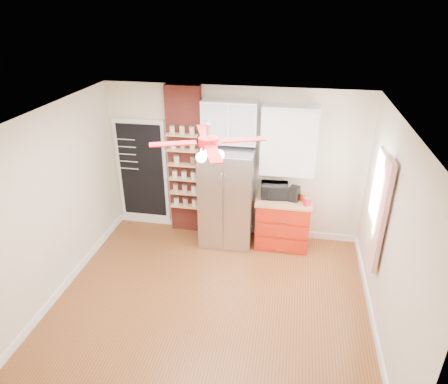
% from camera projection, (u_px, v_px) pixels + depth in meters
% --- Properties ---
extents(floor, '(4.50, 4.50, 0.00)m').
position_uv_depth(floor, '(211.00, 300.00, 5.81)').
color(floor, brown).
rests_on(floor, ground).
extents(ceiling, '(4.50, 4.50, 0.00)m').
position_uv_depth(ceiling, '(208.00, 120.00, 4.62)').
color(ceiling, white).
rests_on(ceiling, wall_back).
extents(wall_back, '(4.50, 0.02, 2.70)m').
position_uv_depth(wall_back, '(234.00, 164.00, 6.98)').
color(wall_back, beige).
rests_on(wall_back, floor).
extents(wall_front, '(4.50, 0.02, 2.70)m').
position_uv_depth(wall_front, '(161.00, 335.00, 3.45)').
color(wall_front, beige).
rests_on(wall_front, floor).
extents(wall_left, '(0.02, 4.00, 2.70)m').
position_uv_depth(wall_left, '(53.00, 206.00, 5.58)').
color(wall_left, beige).
rests_on(wall_left, floor).
extents(wall_right, '(0.02, 4.00, 2.70)m').
position_uv_depth(wall_right, '(390.00, 237.00, 4.85)').
color(wall_right, beige).
rests_on(wall_right, floor).
extents(chalkboard, '(0.95, 0.05, 1.95)m').
position_uv_depth(chalkboard, '(142.00, 171.00, 7.33)').
color(chalkboard, white).
rests_on(chalkboard, wall_back).
extents(brick_pillar, '(0.60, 0.16, 2.70)m').
position_uv_depth(brick_pillar, '(186.00, 162.00, 7.05)').
color(brick_pillar, maroon).
rests_on(brick_pillar, floor).
extents(fridge, '(0.90, 0.70, 1.75)m').
position_uv_depth(fridge, '(227.00, 197.00, 6.87)').
color(fridge, silver).
rests_on(fridge, floor).
extents(upper_glass_cabinet, '(0.90, 0.35, 0.70)m').
position_uv_depth(upper_glass_cabinet, '(230.00, 122.00, 6.48)').
color(upper_glass_cabinet, white).
rests_on(upper_glass_cabinet, wall_back).
extents(red_cabinet, '(0.94, 0.64, 0.90)m').
position_uv_depth(red_cabinet, '(283.00, 222.00, 6.95)').
color(red_cabinet, red).
rests_on(red_cabinet, floor).
extents(upper_shelf_unit, '(0.90, 0.30, 1.15)m').
position_uv_depth(upper_shelf_unit, '(289.00, 141.00, 6.47)').
color(upper_shelf_unit, white).
rests_on(upper_shelf_unit, wall_back).
extents(window, '(0.04, 0.75, 1.05)m').
position_uv_depth(window, '(379.00, 190.00, 5.56)').
color(window, white).
rests_on(window, wall_right).
extents(curtain, '(0.06, 0.40, 1.55)m').
position_uv_depth(curtain, '(381.00, 215.00, 5.13)').
color(curtain, red).
rests_on(curtain, wall_right).
extents(ceiling_fan, '(1.40, 1.40, 0.44)m').
position_uv_depth(ceiling_fan, '(208.00, 142.00, 4.74)').
color(ceiling_fan, silver).
rests_on(ceiling_fan, ceiling).
extents(toaster_oven, '(0.48, 0.35, 0.25)m').
position_uv_depth(toaster_oven, '(274.00, 191.00, 6.76)').
color(toaster_oven, black).
rests_on(toaster_oven, red_cabinet).
extents(coffee_maker, '(0.20, 0.22, 0.25)m').
position_uv_depth(coffee_maker, '(294.00, 194.00, 6.65)').
color(coffee_maker, black).
rests_on(coffee_maker, red_cabinet).
extents(canister_left, '(0.14, 0.14, 0.13)m').
position_uv_depth(canister_left, '(307.00, 202.00, 6.52)').
color(canister_left, red).
rests_on(canister_left, red_cabinet).
extents(canister_right, '(0.10, 0.10, 0.13)m').
position_uv_depth(canister_right, '(303.00, 197.00, 6.67)').
color(canister_right, '#A22209').
rests_on(canister_right, red_cabinet).
extents(pantry_jar_oats, '(0.12, 0.12, 0.14)m').
position_uv_depth(pantry_jar_oats, '(176.00, 160.00, 6.89)').
color(pantry_jar_oats, beige).
rests_on(pantry_jar_oats, brick_pillar).
extents(pantry_jar_beans, '(0.10, 0.10, 0.13)m').
position_uv_depth(pantry_jar_beans, '(193.00, 161.00, 6.84)').
color(pantry_jar_beans, '#885F45').
rests_on(pantry_jar_beans, brick_pillar).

